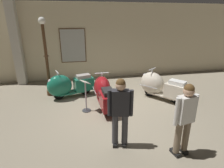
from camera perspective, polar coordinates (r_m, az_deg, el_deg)
name	(u,v)px	position (r m, az deg, el deg)	size (l,w,h in m)	color
ground_plane	(112,112)	(5.95, 0.08, -8.65)	(60.00, 60.00, 0.00)	gray
showroom_back_wall	(94,42)	(9.03, -5.54, 13.00)	(18.00, 0.63, 3.56)	beige
scooter_0	(67,85)	(6.98, -13.85, -0.45)	(1.80, 0.97, 1.06)	black
scooter_1	(104,92)	(6.15, -2.60, -2.53)	(0.61, 1.80, 1.09)	black
scooter_2	(159,86)	(6.92, 14.50, -0.55)	(1.52, 1.74, 1.10)	black
lamppost	(46,58)	(7.19, -19.86, 7.59)	(0.28, 0.28, 2.90)	#472D19
visitor_0	(185,116)	(4.08, 21.93, -9.22)	(0.55, 0.32, 1.65)	black
visitor_1	(120,109)	(4.03, 2.61, -7.84)	(0.55, 0.32, 1.67)	black
info_stanchion	(86,98)	(5.86, -8.18, -4.51)	(0.34, 0.39, 1.06)	#333338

